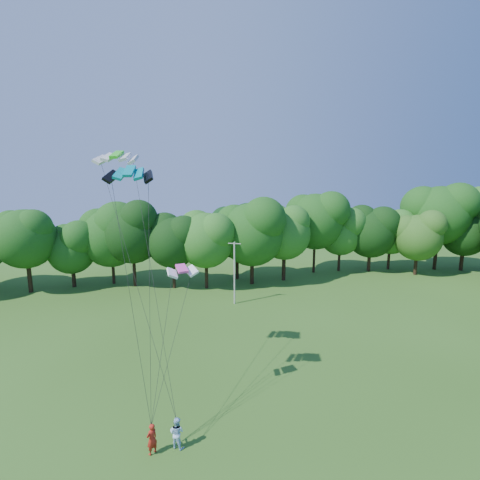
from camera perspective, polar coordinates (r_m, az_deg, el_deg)
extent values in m
cylinder|color=#B0B1A8|center=(43.05, -0.85, -5.08)|extent=(0.18, 0.18, 7.31)
cube|color=#B0B1A8|center=(42.25, -0.86, -0.54)|extent=(1.39, 0.62, 0.08)
imported|color=#AC2216|center=(23.50, -13.29, -27.41)|extent=(0.78, 0.75, 1.80)
imported|color=#B4D9FA|center=(23.66, -9.61, -26.96)|extent=(1.11, 1.05, 1.80)
cube|color=#048994|center=(22.81, -16.50, 10.03)|extent=(2.81, 1.57, 0.70)
cube|color=#2ED720|center=(27.13, -18.29, 12.25)|extent=(3.10, 2.01, 0.60)
cube|color=#F845B6|center=(23.64, -8.86, -4.32)|extent=(2.04, 1.36, 0.43)
cylinder|color=black|center=(53.33, -0.44, -3.85)|extent=(0.44, 0.44, 3.99)
ellipsoid|color=black|center=(52.27, -0.45, 1.75)|extent=(7.99, 7.99, 8.71)
cylinder|color=#362015|center=(61.24, 25.22, -3.12)|extent=(0.49, 0.49, 3.71)
ellipsoid|color=#2B5319|center=(60.35, 25.58, 1.40)|extent=(7.42, 7.42, 8.10)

